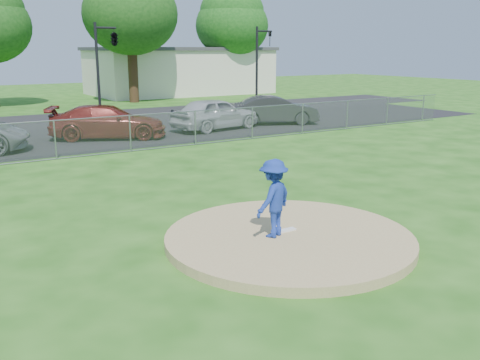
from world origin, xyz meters
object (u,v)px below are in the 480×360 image
object	(u,v)px
traffic_signal_center	(113,40)
tree_right	(130,2)
tree_far_right	(232,16)
parked_car_charcoal	(275,110)
traffic_signal_right	(260,61)
parked_car_pearl	(215,114)
commercial_building	(180,70)
pitcher	(273,198)
parked_car_darkred	(108,122)

from	to	relation	value
traffic_signal_center	tree_right	bearing A→B (deg)	63.29
tree_far_right	parked_car_charcoal	bearing A→B (deg)	-115.03
tree_right	traffic_signal_center	size ratio (longest dim) A/B	2.08
tree_right	traffic_signal_right	world-z (taller)	tree_right
traffic_signal_center	parked_car_pearl	world-z (taller)	traffic_signal_center
commercial_building	parked_car_pearl	size ratio (longest dim) A/B	3.34
pitcher	parked_car_pearl	world-z (taller)	pitcher
tree_right	pitcher	xyz separation A→B (m)	(-9.36, -31.90, -6.61)
commercial_building	parked_car_charcoal	world-z (taller)	commercial_building
parked_car_darkred	tree_far_right	bearing A→B (deg)	-19.56
tree_right	parked_car_pearl	xyz separation A→B (m)	(-1.96, -16.45, -6.80)
tree_far_right	parked_car_charcoal	world-z (taller)	tree_far_right
parked_car_pearl	commercial_building	bearing A→B (deg)	-32.60
tree_far_right	traffic_signal_center	distance (m)	20.78
tree_right	tree_far_right	world-z (taller)	tree_right
tree_right	parked_car_charcoal	world-z (taller)	tree_right
tree_right	traffic_signal_center	bearing A→B (deg)	-116.71
tree_far_right	traffic_signal_center	bearing A→B (deg)	-140.96
commercial_building	traffic_signal_right	world-z (taller)	traffic_signal_right
parked_car_darkred	parked_car_pearl	world-z (taller)	parked_car_pearl
tree_right	traffic_signal_right	size ratio (longest dim) A/B	2.08
traffic_signal_right	pitcher	xyz separation A→B (m)	(-14.60, -21.90, -2.32)
pitcher	traffic_signal_center	bearing A→B (deg)	-124.14
commercial_building	pitcher	bearing A→B (deg)	-113.35
parked_car_charcoal	parked_car_pearl	bearing A→B (deg)	115.75
traffic_signal_center	pitcher	xyz separation A→B (m)	(-4.33, -21.90, -3.57)
traffic_signal_right	pitcher	world-z (taller)	traffic_signal_right
parked_car_darkred	parked_car_pearl	size ratio (longest dim) A/B	1.10
traffic_signal_right	pitcher	size ratio (longest dim) A/B	3.32
parked_car_pearl	parked_car_charcoal	size ratio (longest dim) A/B	1.03
traffic_signal_center	pitcher	bearing A→B (deg)	-101.19
tree_far_right	parked_car_darkred	world-z (taller)	tree_far_right
tree_far_right	pitcher	xyz separation A→B (m)	(-20.36, -34.90, -6.02)
tree_right	traffic_signal_right	bearing A→B (deg)	-62.36
traffic_signal_right	commercial_building	bearing A→B (deg)	83.71
traffic_signal_center	traffic_signal_right	world-z (taller)	same
traffic_signal_right	parked_car_pearl	distance (m)	9.98
traffic_signal_center	tree_far_right	bearing A→B (deg)	39.04
parked_car_charcoal	commercial_building	bearing A→B (deg)	11.70
commercial_building	parked_car_darkred	bearing A→B (deg)	-123.39
parked_car_darkred	commercial_building	bearing A→B (deg)	-8.83
tree_far_right	parked_car_charcoal	xyz separation A→B (m)	(-9.04, -19.36, -6.26)
parked_car_charcoal	parked_car_darkred	bearing A→B (deg)	113.63
tree_far_right	parked_car_charcoal	size ratio (longest dim) A/B	2.25
traffic_signal_right	parked_car_charcoal	world-z (taller)	traffic_signal_right
tree_far_right	pitcher	bearing A→B (deg)	-120.26
traffic_signal_center	parked_car_pearl	xyz separation A→B (m)	(3.08, -6.45, -3.76)
traffic_signal_right	traffic_signal_center	bearing A→B (deg)	-180.00
commercial_building	parked_car_darkred	world-z (taller)	commercial_building
commercial_building	traffic_signal_center	xyz separation A→B (m)	(-12.03, -16.00, 2.45)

